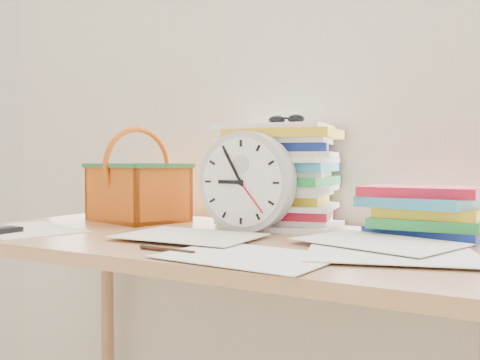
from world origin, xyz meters
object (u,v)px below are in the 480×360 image
Objects in this scene: clock at (246,182)px; basket at (138,175)px; paper_stack at (280,176)px; desk at (216,265)px; book_stack at (426,212)px.

basket is (-0.41, 0.06, 0.01)m from clock.
clock is (-0.03, -0.14, -0.01)m from paper_stack.
basket is (-0.44, -0.08, -0.00)m from paper_stack.
desk is 5.38× the size of clock.
paper_stack is 1.24× the size of clock.
clock is 0.93× the size of basket.
paper_stack is 0.45m from basket.
book_stack is at bearing 26.22° from desk.
paper_stack is at bearing 78.54° from clock.
basket is at bearing 171.79° from clock.
basket is at bearing -174.83° from book_stack.
clock is at bearing 5.94° from basket.
desk is 0.46m from basket.
paper_stack is 0.14m from clock.
desk is at bearing -7.64° from basket.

